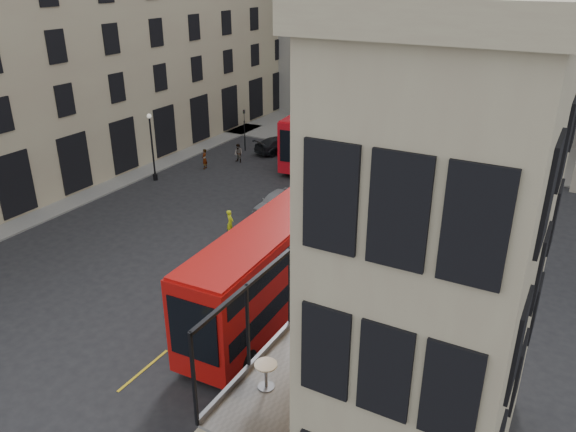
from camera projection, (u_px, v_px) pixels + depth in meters
The scene contains 31 objects.
ground at pixel (181, 386), 22.64m from camera, with size 140.00×140.00×0.00m, color black.
host_building_main at pixel (451, 279), 15.09m from camera, with size 7.26×11.40×15.10m.
host_frontage at pixel (329, 397), 18.86m from camera, with size 3.00×11.00×4.50m, color #B9AE8A.
cafe_floor at pixel (331, 341), 17.93m from camera, with size 3.00×10.00×0.10m, color slate.
building_left at pixel (65, 22), 45.90m from camera, with size 14.60×50.60×22.00m.
gateway at pixel (424, 30), 59.44m from camera, with size 35.00×10.60×18.00m.
pavement_far at pixel (376, 137), 55.67m from camera, with size 40.00×12.00×0.12m, color slate.
pavement_left at pixel (50, 192), 41.92m from camera, with size 8.00×48.00×0.12m, color slate.
traffic_light_near at pixel (298, 219), 31.70m from camera, with size 0.16×0.20×3.80m.
traffic_light_far at pixel (244, 125), 50.68m from camera, with size 0.16×0.20×3.80m.
street_lamp_a at pixel (153, 151), 43.57m from camera, with size 0.36×0.36×5.33m.
street_lamp_b at pixel (362, 123), 51.52m from camera, with size 0.36×0.36×5.33m.
bus_near at pixel (268, 266), 26.25m from camera, with size 3.15×12.01×4.76m.
bus_far at pixel (318, 130), 48.36m from camera, with size 3.81×11.73×4.60m.
car_a at pixel (276, 201), 38.66m from camera, with size 1.63×4.06×1.38m, color #929499.
car_b at pixel (383, 159), 47.41m from camera, with size 1.38×3.97×1.31m, color #952009.
car_c at pixel (280, 145), 50.98m from camera, with size 1.97×4.85×1.41m, color black.
bicycle at pixel (271, 248), 32.77m from camera, with size 0.63×1.80×0.95m, color gray.
cyclist at pixel (230, 223), 35.04m from camera, with size 0.62×0.41×1.70m, color yellow.
pedestrian_a at pixel (238, 153), 48.26m from camera, with size 0.78×0.61×1.61m, color gray.
pedestrian_b at pixel (314, 123), 57.44m from camera, with size 1.11×0.64×1.72m, color gray.
pedestrian_c at pixel (428, 151), 49.00m from camera, with size 0.94×0.39×1.61m, color gray.
pedestrian_d at pixel (496, 155), 47.60m from camera, with size 0.86×0.56×1.76m, color gray.
pedestrian_e at pixel (204, 159), 46.69m from camera, with size 0.62×0.41×1.70m, color gray.
cafe_table_near at pixel (266, 372), 15.65m from camera, with size 0.65×0.65×0.81m.
cafe_table_mid at pixel (320, 320), 18.10m from camera, with size 0.55×0.55×0.69m.
cafe_table_far at pixel (357, 273), 20.71m from camera, with size 0.66×0.66×0.82m.
cafe_chair_a at pixel (330, 391), 15.35m from camera, with size 0.43×0.43×0.85m.
cafe_chair_b at pixel (346, 354), 16.84m from camera, with size 0.41×0.41×0.83m.
cafe_chair_c at pixel (359, 350), 17.03m from camera, with size 0.46×0.46×0.79m.
cafe_chair_d at pixel (388, 303), 19.39m from camera, with size 0.40×0.40×0.79m.
Camera 1 is at (12.41, -13.59, 15.48)m, focal length 35.00 mm.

